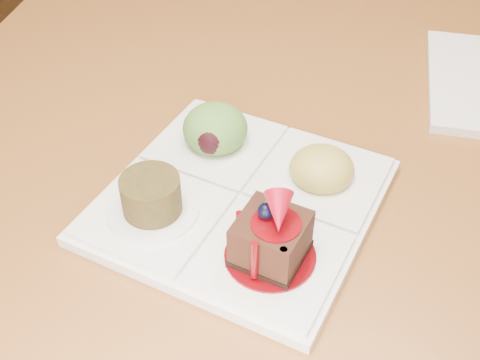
# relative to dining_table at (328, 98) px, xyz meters

# --- Properties ---
(ground) EXTENTS (6.00, 6.00, 0.00)m
(ground) POSITION_rel_dining_table_xyz_m (0.00, 0.00, -0.68)
(ground) COLOR #523117
(dining_table) EXTENTS (1.00, 1.80, 0.75)m
(dining_table) POSITION_rel_dining_table_xyz_m (0.00, 0.00, 0.00)
(dining_table) COLOR brown
(dining_table) RESTS_ON ground
(sampler_plate) EXTENTS (0.32, 0.32, 0.10)m
(sampler_plate) POSITION_rel_dining_table_xyz_m (-0.07, -0.31, 0.09)
(sampler_plate) COLOR white
(sampler_plate) RESTS_ON dining_table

